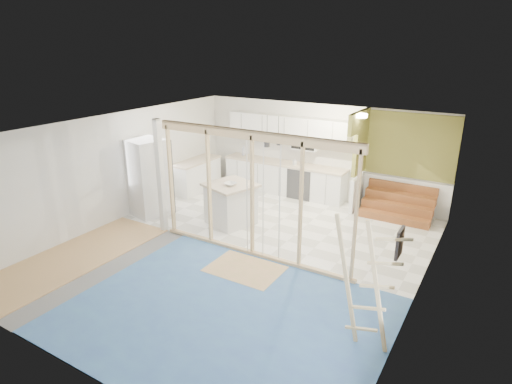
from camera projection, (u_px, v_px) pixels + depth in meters
The scene contains 16 objects.
room at pixel (239, 193), 8.52m from camera, with size 7.01×8.01×2.61m.
floor_overlays at pixel (245, 251), 8.96m from camera, with size 7.00×8.00×0.03m.
stud_frame at pixel (229, 177), 8.54m from camera, with size 4.66×0.14×2.60m.
base_cabinets at pixel (257, 177), 12.30m from camera, with size 4.45×2.24×0.93m.
upper_cabinets at pixel (289, 131), 11.84m from camera, with size 3.60×0.41×0.85m.
green_partition at pixel (389, 178), 10.61m from camera, with size 2.25×1.51×2.60m.
pot_rack at pixel (272, 139), 9.97m from camera, with size 0.52×0.52×0.72m.
sheathing_panel at pixel (389, 288), 5.21m from camera, with size 0.02×4.00×2.60m, color tan.
electrical_panel at pixel (400, 243), 5.61m from camera, with size 0.04×0.30×0.40m, color #3B3B40.
ceiling_light at pixel (360, 116), 9.86m from camera, with size 0.32×0.32×0.08m, color #FFEABF.
fridge at pixel (148, 178), 10.57m from camera, with size 1.02×0.98×1.93m.
island at pixel (231, 204), 10.14m from camera, with size 1.30×1.30×1.01m.
bowl at pixel (230, 184), 9.86m from camera, with size 0.28×0.28×0.07m, color silver.
soap_bottle_a at pixel (244, 150), 12.77m from camera, with size 0.12×0.12×0.31m, color #B1B4C6.
soap_bottle_b at pixel (295, 162), 11.81m from camera, with size 0.08×0.08×0.18m, color silver.
ladder at pixel (365, 285), 5.87m from camera, with size 1.04×0.07×1.94m.
Camera 1 is at (4.42, -6.72, 4.14)m, focal length 30.00 mm.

